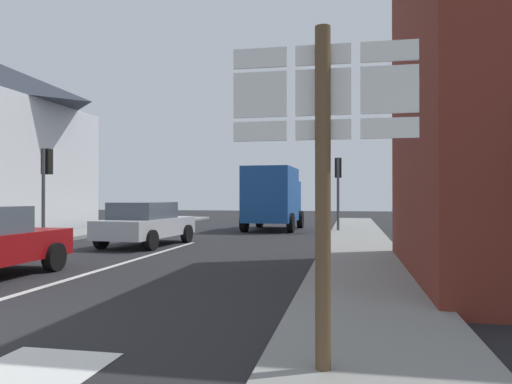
# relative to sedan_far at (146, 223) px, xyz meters

# --- Properties ---
(ground_plane) EXTENTS (80.00, 80.00, 0.00)m
(ground_plane) POSITION_rel_sedan_far_xyz_m (1.24, -0.73, -0.76)
(ground_plane) COLOR #232326
(sidewalk_right) EXTENTS (2.22, 44.00, 0.14)m
(sidewalk_right) POSITION_rel_sedan_far_xyz_m (7.06, -2.73, -0.69)
(sidewalk_right) COLOR gray
(sidewalk_right) RESTS_ON ground
(lane_centre_stripe) EXTENTS (0.16, 12.00, 0.01)m
(lane_centre_stripe) POSITION_rel_sedan_far_xyz_m (1.24, -4.73, -0.75)
(lane_centre_stripe) COLOR silver
(lane_centre_stripe) RESTS_ON ground
(sedan_far) EXTENTS (2.24, 4.33, 1.47)m
(sedan_far) POSITION_rel_sedan_far_xyz_m (0.00, 0.00, 0.00)
(sedan_far) COLOR #B7BABF
(sedan_far) RESTS_ON ground
(delivery_truck) EXTENTS (2.60, 5.06, 3.05)m
(delivery_truck) POSITION_rel_sedan_far_xyz_m (3.05, 8.26, 0.89)
(delivery_truck) COLOR #19478C
(delivery_truck) RESTS_ON ground
(route_sign_post) EXTENTS (1.66, 0.14, 3.20)m
(route_sign_post) POSITION_rel_sedan_far_xyz_m (6.56, -11.05, 1.24)
(route_sign_post) COLOR brown
(route_sign_post) RESTS_ON ground
(traffic_light_near_left) EXTENTS (0.30, 0.49, 3.35)m
(traffic_light_near_left) POSITION_rel_sedan_far_xyz_m (-3.77, 0.01, 1.72)
(traffic_light_near_left) COLOR #47474C
(traffic_light_near_left) RESTS_ON ground
(traffic_light_far_right) EXTENTS (0.30, 0.49, 3.41)m
(traffic_light_far_right) POSITION_rel_sedan_far_xyz_m (6.25, 6.90, 1.77)
(traffic_light_far_right) COLOR #47474C
(traffic_light_far_right) RESTS_ON ground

